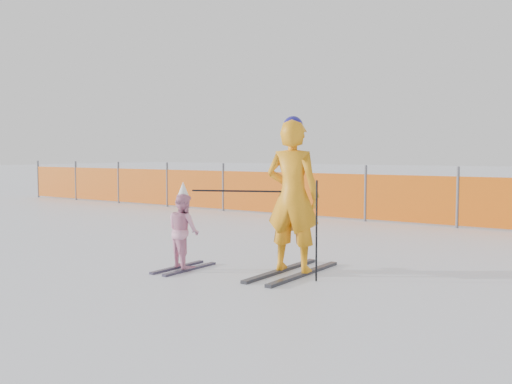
# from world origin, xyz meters

# --- Properties ---
(ground) EXTENTS (120.00, 120.00, 0.00)m
(ground) POSITION_xyz_m (0.00, 0.00, 0.00)
(ground) COLOR white
(ground) RESTS_ON ground
(adult) EXTENTS (0.75, 1.65, 1.99)m
(adult) POSITION_xyz_m (0.70, 0.30, 0.99)
(adult) COLOR black
(adult) RESTS_ON ground
(child) EXTENTS (0.57, 0.98, 1.15)m
(child) POSITION_xyz_m (-0.62, -0.27, 0.53)
(child) COLOR black
(child) RESTS_ON ground
(ski_poles) EXTENTS (1.67, 0.50, 1.21)m
(ski_poles) POSITION_xyz_m (0.60, 0.06, 0.82)
(ski_poles) COLOR black
(ski_poles) RESTS_ON ground
(safety_fence) EXTENTS (16.70, 0.06, 1.25)m
(safety_fence) POSITION_xyz_m (-4.49, 5.94, 0.56)
(safety_fence) COLOR #595960
(safety_fence) RESTS_ON ground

